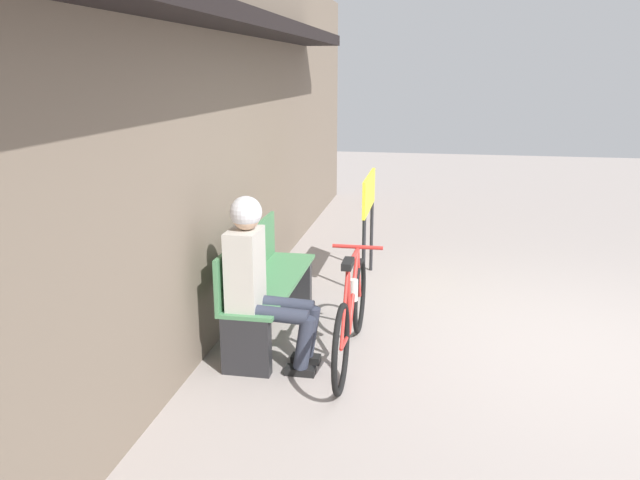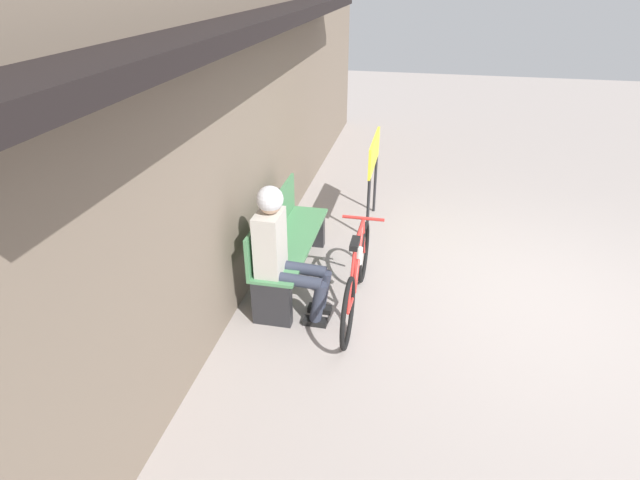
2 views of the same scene
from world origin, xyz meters
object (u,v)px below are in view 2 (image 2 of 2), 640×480
park_bench_near (287,245)px  signboard (374,160)px  bicycle (357,276)px  person_seated (281,246)px

park_bench_near → signboard: signboard is taller
bicycle → person_seated: 0.79m
park_bench_near → signboard: (1.46, -0.69, 0.45)m
signboard → park_bench_near: bearing=154.6°
park_bench_near → bicycle: 0.85m
park_bench_near → person_seated: bearing=-169.2°
person_seated → bicycle: bearing=-70.4°
park_bench_near → signboard: 1.68m
person_seated → signboard: 2.14m
bicycle → person_seated: size_ratio=1.31×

